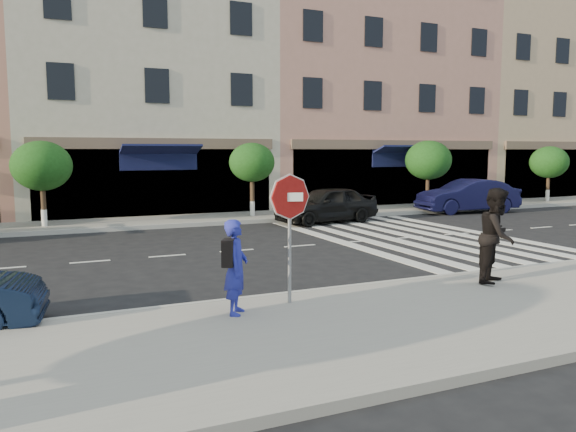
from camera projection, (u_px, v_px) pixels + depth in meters
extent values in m
plane|color=black|center=(295.00, 280.00, 12.49)|extent=(120.00, 120.00, 0.00)
cube|color=gray|center=(391.00, 324.00, 9.08)|extent=(60.00, 4.50, 0.15)
cube|color=gray|center=(180.00, 220.00, 22.47)|extent=(60.00, 3.00, 0.15)
cube|color=beige|center=(139.00, 96.00, 27.08)|extent=(11.00, 9.00, 11.00)
cube|color=tan|center=(354.00, 86.00, 31.81)|extent=(13.00, 9.00, 13.00)
cube|color=tan|center=(518.00, 103.00, 36.91)|extent=(12.00, 9.00, 12.00)
cylinder|color=#473323|center=(44.00, 204.00, 20.17)|extent=(0.18, 0.18, 1.60)
cylinder|color=silver|center=(44.00, 218.00, 20.23)|extent=(0.20, 0.20, 0.60)
ellipsoid|color=#194413|center=(42.00, 166.00, 20.01)|extent=(2.10, 2.10, 1.79)
cylinder|color=#473323|center=(252.00, 195.00, 23.39)|extent=(0.18, 0.18, 1.71)
cylinder|color=silver|center=(252.00, 208.00, 23.45)|extent=(0.20, 0.20, 0.60)
ellipsoid|color=#194413|center=(252.00, 162.00, 23.23)|extent=(1.90, 1.90, 1.62)
cylinder|color=#473323|center=(427.00, 190.00, 27.03)|extent=(0.18, 0.18, 1.65)
cylinder|color=silver|center=(427.00, 201.00, 27.09)|extent=(0.20, 0.20, 0.60)
ellipsoid|color=#194413|center=(428.00, 160.00, 26.86)|extent=(2.20, 2.20, 1.87)
cylinder|color=#473323|center=(548.00, 187.00, 30.26)|extent=(0.18, 0.18, 1.54)
cylinder|color=silver|center=(547.00, 195.00, 30.31)|extent=(0.20, 0.20, 0.60)
ellipsoid|color=#194413|center=(549.00, 162.00, 30.11)|extent=(2.00, 2.00, 1.70)
cylinder|color=gray|center=(290.00, 245.00, 9.95)|extent=(0.08, 0.08, 2.10)
cylinder|color=white|center=(290.00, 197.00, 9.85)|extent=(0.80, 0.21, 0.82)
cylinder|color=#9E1411|center=(290.00, 197.00, 9.83)|extent=(0.75, 0.21, 0.76)
cube|color=white|center=(291.00, 197.00, 9.80)|extent=(0.42, 0.12, 0.15)
imported|color=#21279A|center=(236.00, 267.00, 9.30)|extent=(0.62, 0.69, 1.59)
imported|color=black|center=(497.00, 236.00, 11.51)|extent=(1.20, 1.14, 1.96)
imported|color=black|center=(327.00, 204.00, 22.34)|extent=(4.48, 2.29, 1.46)
imported|color=black|center=(468.00, 196.00, 25.90)|extent=(4.86, 2.22, 1.55)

